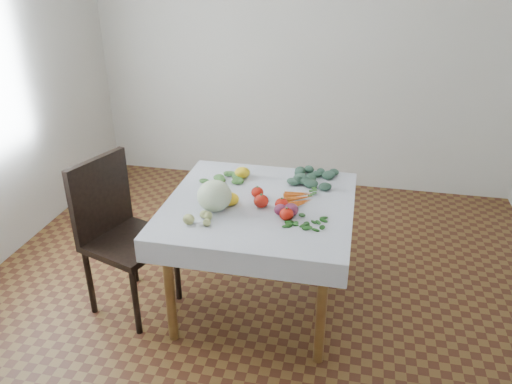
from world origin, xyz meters
TOP-DOWN VIEW (x-y plane):
  - ground at (0.00, 0.00)m, footprint 4.00×4.00m
  - back_wall at (0.00, 2.00)m, footprint 4.00×0.04m
  - table at (0.00, 0.00)m, footprint 1.00×1.00m
  - tablecloth at (0.00, 0.00)m, footprint 1.12×1.12m
  - chair at (-0.88, -0.16)m, footprint 0.58×0.58m
  - cabbage at (-0.24, -0.15)m, footprint 0.26×0.26m
  - tomato_a at (0.02, -0.05)m, footprint 0.10×0.10m
  - tomato_b at (-0.03, 0.07)m, footprint 0.10×0.10m
  - tomato_c at (0.19, -0.18)m, footprint 0.10×0.10m
  - tomato_d at (0.15, -0.06)m, footprint 0.08×0.08m
  - heirloom_back at (-0.19, 0.33)m, footprint 0.12×0.12m
  - heirloom_front at (-0.17, -0.06)m, footprint 0.12×0.12m
  - onion_a at (0.15, -0.12)m, footprint 0.10×0.10m
  - onion_b at (0.21, -0.12)m, footprint 0.12×0.12m
  - tomatillo_cluster at (-0.26, -0.29)m, footprint 0.10×0.13m
  - carrot_bunch at (0.23, 0.06)m, footprint 0.18×0.28m
  - kale_bunch at (0.27, 0.39)m, footprint 0.35×0.31m
  - basil_bunch at (0.30, -0.18)m, footprint 0.25×0.18m
  - dill_bunch at (-0.29, 0.26)m, footprint 0.26×0.21m

SIDE VIEW (x-z plane):
  - ground at x=0.00m, z-range 0.00..0.00m
  - chair at x=-0.88m, z-range 0.07..1.08m
  - table at x=0.00m, z-range 0.28..1.03m
  - tablecloth at x=0.00m, z-range 0.75..0.76m
  - basil_bunch at x=0.30m, z-range 0.76..0.77m
  - carrot_bunch at x=0.23m, z-range 0.76..0.78m
  - dill_bunch at x=-0.29m, z-range 0.76..0.78m
  - kale_bunch at x=0.27m, z-range 0.76..0.80m
  - tomatillo_cluster at x=-0.26m, z-range 0.76..0.80m
  - onion_a at x=0.15m, z-range 0.76..0.82m
  - tomato_b at x=-0.03m, z-range 0.76..0.82m
  - tomato_d at x=0.15m, z-range 0.76..0.83m
  - tomato_c at x=0.19m, z-range 0.76..0.83m
  - heirloom_back at x=-0.19m, z-range 0.76..0.83m
  - onion_b at x=0.21m, z-range 0.76..0.83m
  - heirloom_front at x=-0.17m, z-range 0.76..0.83m
  - tomato_a at x=0.02m, z-range 0.76..0.83m
  - cabbage at x=-0.24m, z-range 0.76..0.94m
  - back_wall at x=0.00m, z-range 0.00..2.70m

